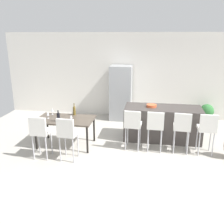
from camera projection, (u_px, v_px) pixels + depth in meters
The scene contains 18 objects.
ground_plane at pixel (140, 146), 6.53m from camera, with size 10.00×10.00×0.00m, color #ADA89E.
back_wall at pixel (145, 76), 8.57m from camera, with size 10.00×0.12×2.90m, color silver.
kitchen_island at pixel (162, 123), 6.88m from camera, with size 2.07×0.85×0.92m, color #383330.
bar_chair_left at pixel (133, 124), 6.16m from camera, with size 0.43×0.43×1.05m.
bar_chair_middle at pixel (155, 125), 6.08m from camera, with size 0.41×0.41×1.05m.
bar_chair_right at pixel (182, 126), 5.98m from camera, with size 0.43×0.43×1.05m.
bar_chair_far at pixel (207, 128), 5.90m from camera, with size 0.40×0.40×1.05m.
dining_table at pixel (65, 121), 6.41m from camera, with size 1.46×0.86×0.74m.
dining_chair_near at pixel (40, 131), 5.71m from camera, with size 0.40×0.40×1.05m.
dining_chair_far at pixel (67, 132), 5.61m from camera, with size 0.42×0.42×1.05m.
wine_bottle_left at pixel (58, 117), 6.14m from camera, with size 0.08×0.08×0.29m.
wine_bottle_far at pixel (74, 111), 6.67m from camera, with size 0.07×0.07×0.32m.
wine_glass_middle at pixel (71, 117), 6.16m from camera, with size 0.07×0.07×0.17m.
wine_glass_right at pixel (48, 114), 6.39m from camera, with size 0.07×0.07×0.17m.
wine_glass_near at pixel (52, 110), 6.71m from camera, with size 0.07×0.07×0.17m.
refrigerator at pixel (121, 93), 8.42m from camera, with size 0.72×0.68×1.84m, color #939699.
fruit_bowl at pixel (152, 106), 6.77m from camera, with size 0.27×0.27×0.07m, color #C6512D.
potted_plant at pixel (207, 112), 8.15m from camera, with size 0.45×0.45×0.64m.
Camera 1 is at (0.22, -6.00, 2.81)m, focal length 39.77 mm.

